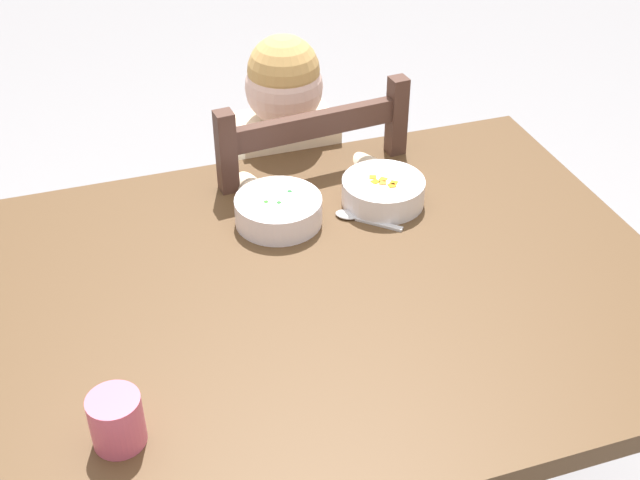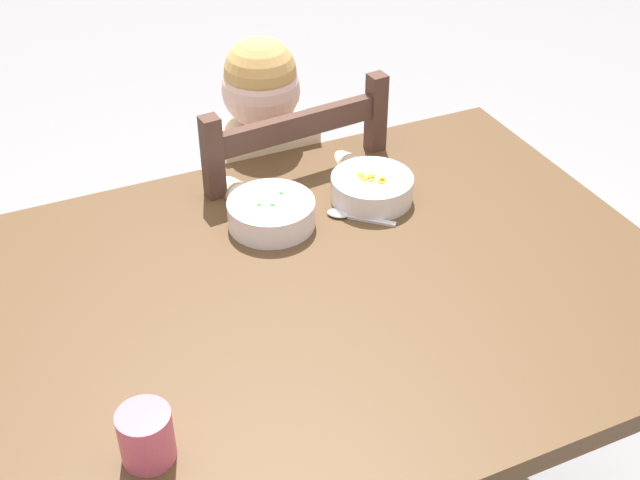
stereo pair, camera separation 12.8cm
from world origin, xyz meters
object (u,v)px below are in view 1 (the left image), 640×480
object	(u,v)px
bowl_of_peas	(278,210)
bowl_of_carrots	(383,191)
dining_table	(293,333)
dining_chair	(292,240)
spoon	(356,217)
drinking_cup	(117,420)
child_figure	(290,175)

from	to	relation	value
bowl_of_peas	bowl_of_carrots	world-z (taller)	bowl_of_peas
dining_table	dining_chair	world-z (taller)	dining_chair
bowl_of_carrots	dining_chair	bearing A→B (deg)	108.85
bowl_of_peas	spoon	size ratio (longest dim) A/B	1.44
dining_table	spoon	bearing A→B (deg)	43.33
drinking_cup	bowl_of_peas	bearing A→B (deg)	51.26
spoon	dining_chair	bearing A→B (deg)	95.38
dining_chair	child_figure	size ratio (longest dim) A/B	0.93
bowl_of_peas	drinking_cup	bearing A→B (deg)	-128.74
dining_chair	bowl_of_peas	size ratio (longest dim) A/B	5.31
dining_table	bowl_of_carrots	distance (m)	0.35
child_figure	bowl_of_carrots	world-z (taller)	child_figure
dining_chair	child_figure	distance (m)	0.19
dining_chair	spoon	distance (m)	0.44
bowl_of_carrots	spoon	distance (m)	0.08
child_figure	bowl_of_peas	xyz separation A→B (m)	(-0.11, -0.29, 0.11)
child_figure	spoon	bearing A→B (deg)	-83.70
spoon	drinking_cup	bearing A→B (deg)	-140.88
dining_table	bowl_of_peas	size ratio (longest dim) A/B	8.04
dining_table	drinking_cup	size ratio (longest dim) A/B	16.39
dining_table	bowl_of_peas	world-z (taller)	bowl_of_peas
dining_chair	drinking_cup	size ratio (longest dim) A/B	10.82
dining_table	spoon	xyz separation A→B (m)	(0.18, 0.17, 0.10)
dining_table	dining_chair	bearing A→B (deg)	73.64
dining_chair	bowl_of_carrots	size ratio (longest dim) A/B	5.42
dining_chair	spoon	bearing A→B (deg)	-84.62
child_figure	bowl_of_peas	world-z (taller)	child_figure
child_figure	bowl_of_peas	distance (m)	0.33
bowl_of_carrots	child_figure	bearing A→B (deg)	110.11
bowl_of_carrots	bowl_of_peas	bearing A→B (deg)	179.99
bowl_of_carrots	dining_table	bearing A→B (deg)	-140.19
dining_table	bowl_of_peas	bearing A→B (deg)	79.78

